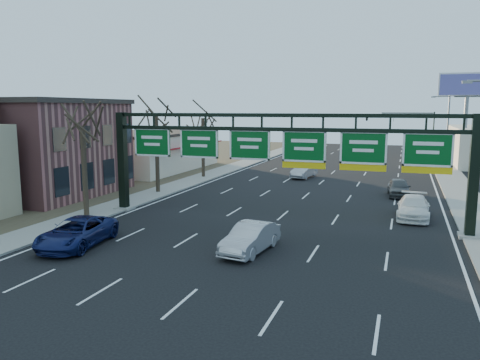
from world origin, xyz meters
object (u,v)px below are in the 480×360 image
at_px(sign_gantry, 279,153).
at_px(car_silver_sedan, 250,238).
at_px(car_blue_suv, 77,232).
at_px(car_white_wagon, 413,207).

relative_size(sign_gantry, car_silver_sedan, 5.36).
distance_m(sign_gantry, car_silver_sedan, 7.87).
relative_size(car_blue_suv, car_white_wagon, 1.07).
xyz_separation_m(sign_gantry, car_blue_suv, (-8.96, -9.00, -3.86)).
bearing_deg(car_blue_suv, sign_gantry, 37.92).
xyz_separation_m(car_blue_suv, car_silver_sedan, (9.30, 2.15, -0.01)).
relative_size(sign_gantry, car_white_wagon, 4.77).
height_order(sign_gantry, car_silver_sedan, sign_gantry).
distance_m(sign_gantry, car_white_wagon, 10.27).
height_order(car_blue_suv, car_silver_sedan, car_blue_suv).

